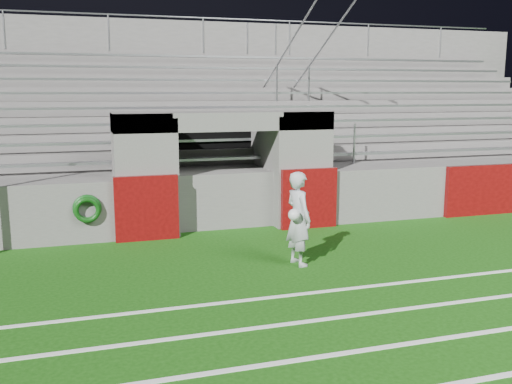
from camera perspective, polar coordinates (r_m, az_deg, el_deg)
name	(u,v)px	position (r m, az deg, el deg)	size (l,w,h in m)	color
ground	(276,275)	(9.70, 2.06, -8.27)	(90.00, 90.00, 0.00)	#13450B
stadium_structure	(187,144)	(17.00, -6.88, 4.75)	(26.00, 8.48, 5.42)	#5D5A58
goalkeeper_with_ball	(298,218)	(10.06, 4.27, -2.65)	(0.53, 0.67, 1.67)	#A7ABB1
hose_coil	(87,209)	(11.84, -16.53, -1.66)	(0.57, 0.15, 0.57)	#0D4412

